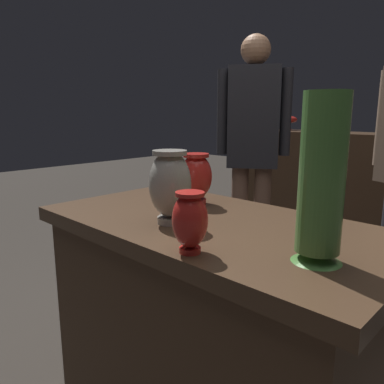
# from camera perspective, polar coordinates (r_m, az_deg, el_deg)

# --- Properties ---
(display_plinth) EXTENTS (1.20, 0.64, 0.80)m
(display_plinth) POSITION_cam_1_polar(r_m,az_deg,el_deg) (1.43, 2.97, -19.69)
(display_plinth) COLOR #422D1E
(display_plinth) RESTS_ON ground_plane
(vase_centerpiece) EXTENTS (0.14, 0.14, 0.24)m
(vase_centerpiece) POSITION_cam_1_polar(r_m,az_deg,el_deg) (1.21, -3.31, 1.15)
(vase_centerpiece) COLOR gray
(vase_centerpiece) RESTS_ON display_plinth
(vase_tall_behind) EXTENTS (0.12, 0.12, 0.40)m
(vase_tall_behind) POSITION_cam_1_polar(r_m,az_deg,el_deg) (0.93, 18.84, 1.50)
(vase_tall_behind) COLOR #477A38
(vase_tall_behind) RESTS_ON display_plinth
(vase_left_accent) EXTENTS (0.12, 0.12, 0.20)m
(vase_left_accent) POSITION_cam_1_polar(r_m,az_deg,el_deg) (1.47, 0.62, 2.31)
(vase_left_accent) COLOR red
(vase_left_accent) RESTS_ON display_plinth
(vase_right_accent) EXTENTS (0.09, 0.09, 0.16)m
(vase_right_accent) POSITION_cam_1_polar(r_m,az_deg,el_deg) (0.96, -0.31, -4.25)
(vase_right_accent) COLOR red
(vase_right_accent) RESTS_ON display_plinth
(shelf_vase_far_left) EXTENTS (0.15, 0.15, 0.13)m
(shelf_vase_far_left) POSITION_cam_1_polar(r_m,az_deg,el_deg) (3.68, 14.28, 10.42)
(shelf_vase_far_left) COLOR red
(shelf_vase_far_left) RESTS_ON back_display_shelf
(visitor_near_left) EXTENTS (0.40, 0.33, 1.62)m
(visitor_near_left) POSITION_cam_1_polar(r_m,az_deg,el_deg) (2.52, 9.08, 7.23)
(visitor_near_left) COLOR brown
(visitor_near_left) RESTS_ON ground_plane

